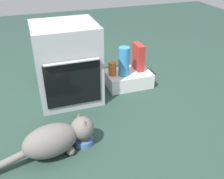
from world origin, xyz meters
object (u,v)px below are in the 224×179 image
Objects in this scene: food_bowl at (84,140)px; cereal_box at (138,57)px; sauce_jar at (112,69)px; water_bottle at (124,62)px; oven at (67,63)px; pantry_cabinet at (128,79)px; cat at (56,139)px.

food_bowl is 0.53× the size of cereal_box.
sauce_jar is at bearing -170.97° from cereal_box.
cereal_box is (0.19, 0.08, -0.01)m from water_bottle.
sauce_jar is 0.32m from cereal_box.
cereal_box is (0.30, 0.05, 0.07)m from sauce_jar.
water_bottle is 1.07× the size of cereal_box.
water_bottle is at bearing -17.93° from sauce_jar.
cereal_box is at bearing 6.60° from oven.
pantry_cabinet is 3.33× the size of sauce_jar.
pantry_cabinet is at bearing -162.14° from cereal_box.
food_bowl is 0.18× the size of cat.
food_bowl is 1.15m from cereal_box.
food_bowl is (-0.03, -0.70, -0.34)m from oven.
oven reaches higher than sauce_jar.
cat is (-0.87, -0.79, 0.06)m from pantry_cabinet.
pantry_cabinet is at bearing 31.68° from cat.
oven reaches higher than cat.
oven is 0.48m from sauce_jar.
sauce_jar is at bearing 4.96° from oven.
water_bottle is at bearing 0.39° from oven.
cat is at bearing -131.43° from sauce_jar.
oven is at bearing -175.04° from sauce_jar.
cat is (-0.20, -0.04, 0.10)m from food_bowl.
oven reaches higher than food_bowl.
cereal_box is at bearing 9.03° from sauce_jar.
cereal_box is at bearing 29.30° from cat.
oven is 0.78m from food_bowl.
oven reaches higher than water_bottle.
oven reaches higher than cereal_box.
food_bowl is at bearing -134.97° from cereal_box.
sauce_jar reaches higher than pantry_cabinet.
cereal_box reaches higher than sauce_jar.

